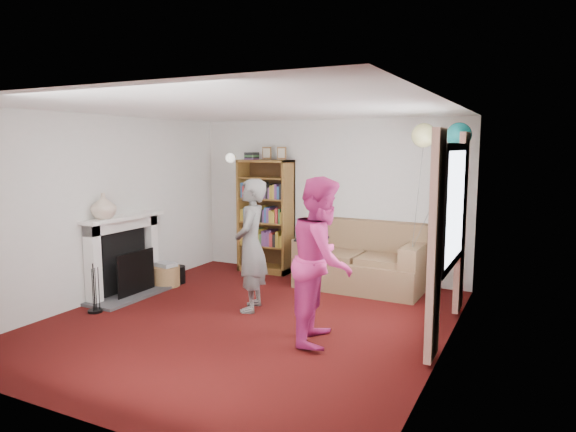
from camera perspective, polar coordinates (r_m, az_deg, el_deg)
The scene contains 16 objects.
ground at distance 6.30m, azimuth -4.47°, elevation -11.56°, with size 5.00×5.00×0.00m, color black.
wall_back at distance 8.23m, azimuth 4.48°, elevation 1.96°, with size 4.50×0.02×2.50m, color silver.
wall_left at distance 7.42m, azimuth -19.71°, elevation 0.88°, with size 0.02×5.00×2.50m, color silver.
wall_right at distance 5.21m, azimuth 17.18°, elevation -1.77°, with size 0.02×5.00×2.50m, color silver.
ceiling at distance 5.96m, azimuth -4.73°, elevation 11.82°, with size 4.50×5.00×0.01m, color white.
fireplace at distance 7.55m, azimuth -17.49°, elevation -4.59°, with size 0.55×1.80×1.12m.
window_bay at distance 5.81m, azimuth 17.62°, elevation -1.30°, with size 0.14×2.02×2.20m.
wall_sconce at distance 8.88m, azimuth -6.42°, elevation 6.44°, with size 0.16×0.23×0.16m.
bookcase at distance 8.52m, azimuth -2.41°, elevation -0.10°, with size 0.88×0.42×2.07m.
sofa at distance 7.72m, azimuth 8.28°, elevation -5.21°, with size 1.82×0.96×0.96m.
wicker_basket at distance 7.94m, azimuth -13.36°, elevation -6.43°, with size 0.40×0.40×0.36m.
person_striped at distance 6.51m, azimuth -4.13°, elevation -3.26°, with size 0.61×0.40×1.68m, color black.
person_magenta at distance 5.47m, azimuth 3.84°, elevation -4.90°, with size 0.86×0.67×1.77m, color #B7246A.
birthday_cake at distance 5.72m, azimuth 2.67°, elevation -1.98°, with size 0.33×0.33×0.22m.
balloons at distance 6.92m, azimuth 16.64°, elevation 8.59°, with size 0.76×0.32×1.69m.
mantel_vase at distance 7.21m, azimuth -19.81°, elevation 1.06°, with size 0.33×0.33×0.34m, color beige.
Camera 1 is at (3.08, -5.08, 2.09)m, focal length 32.00 mm.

